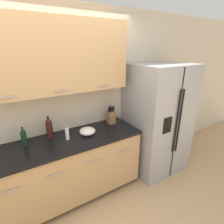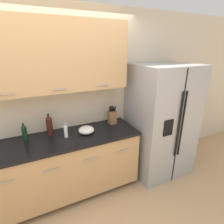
{
  "view_description": "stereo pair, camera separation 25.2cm",
  "coord_description": "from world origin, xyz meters",
  "views": [
    {
      "loc": [
        -0.49,
        -1.14,
        2.05
      ],
      "look_at": [
        0.75,
        0.87,
        1.18
      ],
      "focal_mm": 28.0,
      "sensor_mm": 36.0,
      "label": 1
    },
    {
      "loc": [
        -0.26,
        -1.26,
        2.05
      ],
      "look_at": [
        0.75,
        0.87,
        1.18
      ],
      "focal_mm": 28.0,
      "sensor_mm": 36.0,
      "label": 2
    }
  ],
  "objects": [
    {
      "name": "oil_bottle",
      "position": [
        -0.42,
        1.01,
        1.04
      ],
      "size": [
        0.06,
        0.06,
        0.24
      ],
      "color": "black",
      "rests_on": "counter_unit"
    },
    {
      "name": "soap_dispenser",
      "position": [
        0.07,
        0.87,
        1.01
      ],
      "size": [
        0.05,
        0.05,
        0.2
      ],
      "color": "white",
      "rests_on": "counter_unit"
    },
    {
      "name": "counter_unit",
      "position": [
        0.05,
        0.87,
        0.47
      ],
      "size": [
        2.0,
        0.64,
        0.93
      ],
      "color": "black",
      "rests_on": "ground_plane"
    },
    {
      "name": "knife_block",
      "position": [
        0.82,
        1.02,
        1.04
      ],
      "size": [
        0.13,
        0.11,
        0.29
      ],
      "color": "olive",
      "rests_on": "counter_unit"
    },
    {
      "name": "mixing_bowl",
      "position": [
        0.35,
        0.87,
        0.98
      ],
      "size": [
        0.22,
        0.22,
        0.1
      ],
      "color": "white",
      "rests_on": "counter_unit"
    },
    {
      "name": "wall_back",
      "position": [
        0.01,
        1.16,
        1.48
      ],
      "size": [
        10.0,
        0.39,
        2.6
      ],
      "color": "beige",
      "rests_on": "ground_plane"
    },
    {
      "name": "wine_bottle",
      "position": [
        -0.11,
        1.04,
        1.07
      ],
      "size": [
        0.08,
        0.08,
        0.3
      ],
      "color": "#3D1914",
      "rests_on": "counter_unit"
    },
    {
      "name": "refrigerator",
      "position": [
        1.6,
        0.78,
        0.91
      ],
      "size": [
        0.96,
        0.82,
        1.82
      ],
      "color": "#9E9EA0",
      "rests_on": "ground_plane"
    }
  ]
}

